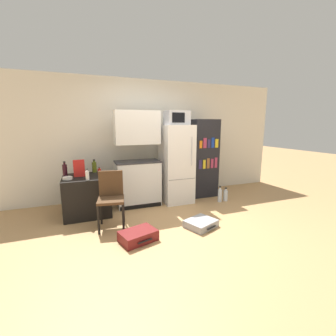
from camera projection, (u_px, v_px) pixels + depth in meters
ground_plane at (180, 230)px, 3.53m from camera, size 24.00×24.00×0.00m
wall_back at (154, 139)px, 5.19m from camera, size 6.40×0.10×2.60m
side_table at (87, 195)px, 4.12m from camera, size 0.79×0.77×0.71m
kitchen_hutch at (138, 163)px, 4.50m from camera, size 0.88×0.48×1.89m
refrigerator at (176, 164)px, 4.73m from camera, size 0.61×0.63×1.62m
microwave at (177, 118)px, 4.55m from camera, size 0.46×0.37×0.28m
bookshelf at (204, 159)px, 5.10m from camera, size 0.59×0.36×1.75m
bottle_olive_oil at (94, 167)px, 4.38m from camera, size 0.09×0.09×0.25m
bottle_ketchup_red at (99, 172)px, 4.15m from camera, size 0.06×0.06×0.15m
bottle_wine_dark at (65, 170)px, 4.05m from camera, size 0.08×0.08×0.27m
bottle_amber_beer at (80, 171)px, 4.17m from camera, size 0.07×0.07×0.17m
bottle_milk_white at (87, 175)px, 3.75m from camera, size 0.06×0.06×0.19m
bowl at (68, 178)px, 3.82m from camera, size 0.16×0.16×0.04m
cereal_box at (79, 168)px, 4.01m from camera, size 0.19×0.07×0.30m
chair at (111, 194)px, 3.58m from camera, size 0.46×0.47×0.90m
suitcase_large_flat at (138, 236)px, 3.18m from camera, size 0.57×0.47×0.15m
suitcase_small_flat at (201, 223)px, 3.63m from camera, size 0.57×0.53×0.11m
water_bottle_front at (226, 195)px, 4.86m from camera, size 0.09×0.09×0.29m
water_bottle_middle at (220, 195)px, 4.80m from camera, size 0.09×0.09×0.35m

